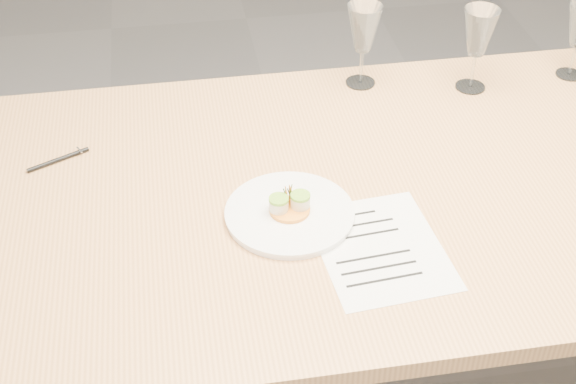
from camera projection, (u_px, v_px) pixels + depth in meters
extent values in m
cube|color=tan|center=(366.00, 190.00, 1.77)|extent=(2.40, 1.00, 0.04)
cylinder|color=white|center=(290.00, 214.00, 1.66)|extent=(0.27, 0.27, 0.01)
cylinder|color=white|center=(290.00, 212.00, 1.66)|extent=(0.27, 0.27, 0.01)
cylinder|color=#FFA330|center=(290.00, 210.00, 1.65)|extent=(0.09, 0.09, 0.01)
cylinder|color=beige|center=(279.00, 205.00, 1.64)|extent=(0.04, 0.04, 0.02)
cylinder|color=beige|center=(300.00, 201.00, 1.65)|extent=(0.04, 0.04, 0.02)
cylinder|color=#8DC637|center=(279.00, 199.00, 1.63)|extent=(0.04, 0.04, 0.01)
cylinder|color=#8DC637|center=(300.00, 196.00, 1.64)|extent=(0.04, 0.04, 0.01)
cylinder|color=tan|center=(318.00, 222.00, 1.63)|extent=(0.04, 0.04, 0.00)
cube|color=white|center=(380.00, 248.00, 1.59)|extent=(0.27, 0.32, 0.00)
cube|color=black|center=(353.00, 215.00, 1.67)|extent=(0.10, 0.01, 0.00)
cube|color=black|center=(358.00, 225.00, 1.64)|extent=(0.15, 0.02, 0.00)
cube|color=black|center=(363.00, 235.00, 1.62)|extent=(0.15, 0.02, 0.00)
cube|color=black|center=(373.00, 257.00, 1.57)|extent=(0.15, 0.02, 0.00)
cube|color=black|center=(379.00, 268.00, 1.54)|extent=(0.15, 0.02, 0.00)
cube|color=black|center=(385.00, 280.00, 1.52)|extent=(0.15, 0.02, 0.00)
cylinder|color=black|center=(58.00, 160.00, 1.81)|extent=(0.14, 0.07, 0.01)
cube|color=silver|center=(79.00, 150.00, 1.83)|extent=(0.02, 0.03, 0.00)
cylinder|color=white|center=(360.00, 83.00, 2.08)|extent=(0.08, 0.08, 0.00)
cylinder|color=white|center=(361.00, 66.00, 2.05)|extent=(0.01, 0.01, 0.09)
cone|color=white|center=(364.00, 28.00, 1.98)|extent=(0.09, 0.09, 0.12)
cylinder|color=white|center=(470.00, 87.00, 2.07)|extent=(0.08, 0.08, 0.00)
cylinder|color=white|center=(473.00, 70.00, 2.03)|extent=(0.01, 0.01, 0.09)
cone|color=white|center=(479.00, 32.00, 1.97)|extent=(0.09, 0.09, 0.12)
cylinder|color=white|center=(569.00, 74.00, 2.11)|extent=(0.07, 0.07, 0.00)
cylinder|color=white|center=(573.00, 60.00, 2.09)|extent=(0.01, 0.01, 0.08)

